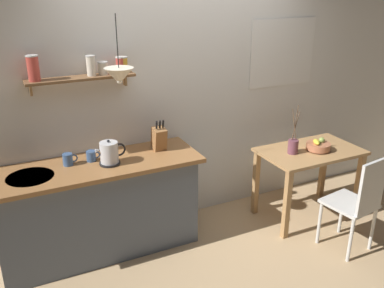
{
  "coord_description": "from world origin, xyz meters",
  "views": [
    {
      "loc": [
        -1.7,
        -3.05,
        2.4
      ],
      "look_at": [
        -0.1,
        0.25,
        0.95
      ],
      "focal_mm": 39.36,
      "sensor_mm": 36.0,
      "label": 1
    }
  ],
  "objects_px": {
    "knife_block": "(159,138)",
    "coffee_mug_by_sink": "(68,159)",
    "dining_chair_near": "(358,201)",
    "twig_vase": "(293,146)",
    "electric_kettle": "(110,153)",
    "pendant_lamp": "(119,76)",
    "dining_table": "(309,162)",
    "fruit_bowl": "(318,146)",
    "coffee_mug_spare": "(91,156)"
  },
  "relations": [
    {
      "from": "electric_kettle",
      "to": "pendant_lamp",
      "type": "xyz_separation_m",
      "value": [
        0.13,
        -0.0,
        0.66
      ]
    },
    {
      "from": "dining_table",
      "to": "dining_chair_near",
      "type": "relative_size",
      "value": 1.08
    },
    {
      "from": "fruit_bowl",
      "to": "twig_vase",
      "type": "bearing_deg",
      "value": 169.4
    },
    {
      "from": "twig_vase",
      "to": "coffee_mug_by_sink",
      "type": "distance_m",
      "value": 2.16
    },
    {
      "from": "fruit_bowl",
      "to": "dining_chair_near",
      "type": "bearing_deg",
      "value": -97.94
    },
    {
      "from": "knife_block",
      "to": "pendant_lamp",
      "type": "height_order",
      "value": "pendant_lamp"
    },
    {
      "from": "twig_vase",
      "to": "electric_kettle",
      "type": "relative_size",
      "value": 1.92
    },
    {
      "from": "dining_table",
      "to": "coffee_mug_spare",
      "type": "distance_m",
      "value": 2.21
    },
    {
      "from": "dining_table",
      "to": "twig_vase",
      "type": "relative_size",
      "value": 2.04
    },
    {
      "from": "knife_block",
      "to": "twig_vase",
      "type": "bearing_deg",
      "value": -14.35
    },
    {
      "from": "twig_vase",
      "to": "knife_block",
      "type": "bearing_deg",
      "value": 165.65
    },
    {
      "from": "knife_block",
      "to": "coffee_mug_by_sink",
      "type": "relative_size",
      "value": 2.33
    },
    {
      "from": "fruit_bowl",
      "to": "coffee_mug_spare",
      "type": "distance_m",
      "value": 2.26
    },
    {
      "from": "knife_block",
      "to": "coffee_mug_by_sink",
      "type": "height_order",
      "value": "knife_block"
    },
    {
      "from": "dining_chair_near",
      "to": "fruit_bowl",
      "type": "height_order",
      "value": "dining_chair_near"
    },
    {
      "from": "electric_kettle",
      "to": "twig_vase",
      "type": "bearing_deg",
      "value": -6.86
    },
    {
      "from": "pendant_lamp",
      "to": "knife_block",
      "type": "bearing_deg",
      "value": 17.36
    },
    {
      "from": "dining_chair_near",
      "to": "electric_kettle",
      "type": "bearing_deg",
      "value": 154.77
    },
    {
      "from": "fruit_bowl",
      "to": "knife_block",
      "type": "height_order",
      "value": "knife_block"
    },
    {
      "from": "knife_block",
      "to": "coffee_mug_by_sink",
      "type": "xyz_separation_m",
      "value": [
        -0.83,
        0.02,
        -0.06
      ]
    },
    {
      "from": "coffee_mug_by_sink",
      "to": "coffee_mug_spare",
      "type": "xyz_separation_m",
      "value": [
        0.2,
        0.0,
        -0.01
      ]
    },
    {
      "from": "coffee_mug_by_sink",
      "to": "pendant_lamp",
      "type": "distance_m",
      "value": 0.85
    },
    {
      "from": "pendant_lamp",
      "to": "coffee_mug_spare",
      "type": "bearing_deg",
      "value": 152.05
    },
    {
      "from": "coffee_mug_spare",
      "to": "knife_block",
      "type": "bearing_deg",
      "value": -1.73
    },
    {
      "from": "coffee_mug_by_sink",
      "to": "coffee_mug_spare",
      "type": "distance_m",
      "value": 0.2
    },
    {
      "from": "dining_chair_near",
      "to": "fruit_bowl",
      "type": "distance_m",
      "value": 0.73
    },
    {
      "from": "twig_vase",
      "to": "dining_chair_near",
      "type": "bearing_deg",
      "value": -75.34
    },
    {
      "from": "dining_chair_near",
      "to": "knife_block",
      "type": "bearing_deg",
      "value": 144.73
    },
    {
      "from": "dining_chair_near",
      "to": "coffee_mug_spare",
      "type": "relative_size",
      "value": 7.84
    },
    {
      "from": "dining_chair_near",
      "to": "coffee_mug_spare",
      "type": "xyz_separation_m",
      "value": [
        -2.12,
        1.07,
        0.42
      ]
    },
    {
      "from": "coffee_mug_spare",
      "to": "pendant_lamp",
      "type": "distance_m",
      "value": 0.77
    },
    {
      "from": "coffee_mug_spare",
      "to": "dining_table",
      "type": "bearing_deg",
      "value": -9.6
    },
    {
      "from": "twig_vase",
      "to": "electric_kettle",
      "type": "xyz_separation_m",
      "value": [
        -1.81,
        0.22,
        0.17
      ]
    },
    {
      "from": "fruit_bowl",
      "to": "coffee_mug_spare",
      "type": "height_order",
      "value": "coffee_mug_spare"
    },
    {
      "from": "twig_vase",
      "to": "coffee_mug_by_sink",
      "type": "relative_size",
      "value": 3.95
    },
    {
      "from": "coffee_mug_by_sink",
      "to": "fruit_bowl",
      "type": "bearing_deg",
      "value": -9.49
    },
    {
      "from": "fruit_bowl",
      "to": "twig_vase",
      "type": "xyz_separation_m",
      "value": [
        -0.28,
        0.05,
        0.03
      ]
    },
    {
      "from": "electric_kettle",
      "to": "coffee_mug_by_sink",
      "type": "relative_size",
      "value": 2.05
    },
    {
      "from": "electric_kettle",
      "to": "coffee_mug_by_sink",
      "type": "height_order",
      "value": "electric_kettle"
    },
    {
      "from": "dining_table",
      "to": "coffee_mug_by_sink",
      "type": "xyz_separation_m",
      "value": [
        -2.36,
        0.36,
        0.33
      ]
    },
    {
      "from": "dining_chair_near",
      "to": "knife_block",
      "type": "relative_size",
      "value": 3.22
    },
    {
      "from": "knife_block",
      "to": "dining_table",
      "type": "bearing_deg",
      "value": -12.76
    },
    {
      "from": "dining_chair_near",
      "to": "electric_kettle",
      "type": "relative_size",
      "value": 3.65
    },
    {
      "from": "dining_chair_near",
      "to": "coffee_mug_by_sink",
      "type": "distance_m",
      "value": 2.59
    },
    {
      "from": "dining_table",
      "to": "electric_kettle",
      "type": "xyz_separation_m",
      "value": [
        -2.03,
        0.23,
        0.38
      ]
    },
    {
      "from": "fruit_bowl",
      "to": "electric_kettle",
      "type": "bearing_deg",
      "value": 172.63
    },
    {
      "from": "dining_chair_near",
      "to": "twig_vase",
      "type": "relative_size",
      "value": 1.9
    },
    {
      "from": "dining_table",
      "to": "pendant_lamp",
      "type": "relative_size",
      "value": 1.87
    },
    {
      "from": "knife_block",
      "to": "coffee_mug_spare",
      "type": "xyz_separation_m",
      "value": [
        -0.63,
        0.02,
        -0.07
      ]
    },
    {
      "from": "twig_vase",
      "to": "fruit_bowl",
      "type": "bearing_deg",
      "value": -10.6
    }
  ]
}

